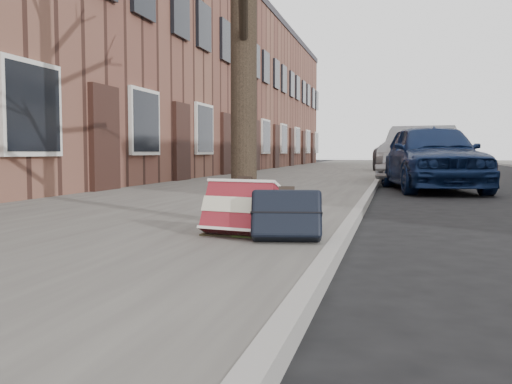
% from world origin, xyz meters
% --- Properties ---
extents(near_sidewalk, '(5.00, 70.00, 0.12)m').
position_xyz_m(near_sidewalk, '(-3.70, 15.00, 0.06)').
color(near_sidewalk, '#66635D').
rests_on(near_sidewalk, ground).
extents(house_near, '(6.80, 40.00, 7.00)m').
position_xyz_m(house_near, '(-9.60, 16.00, 3.50)').
color(house_near, brown).
rests_on(house_near, ground).
extents(dirt_patch, '(0.85, 0.85, 0.02)m').
position_xyz_m(dirt_patch, '(-2.00, 1.20, 0.13)').
color(dirt_patch, black).
rests_on(dirt_patch, near_sidewalk).
extents(suitcase_red, '(0.69, 0.47, 0.48)m').
position_xyz_m(suitcase_red, '(-2.07, 0.81, 0.36)').
color(suitcase_red, maroon).
rests_on(suitcase_red, near_sidewalk).
extents(suitcase_navy, '(0.61, 0.42, 0.44)m').
position_xyz_m(suitcase_navy, '(-1.64, 0.64, 0.34)').
color(suitcase_navy, black).
rests_on(suitcase_navy, near_sidewalk).
extents(car_near_front, '(2.49, 4.63, 1.50)m').
position_xyz_m(car_near_front, '(-0.04, 9.19, 0.75)').
color(car_near_front, '#0F1F47').
rests_on(car_near_front, ground).
extents(car_near_mid, '(2.31, 4.91, 1.56)m').
position_xyz_m(car_near_mid, '(-0.10, 12.14, 0.78)').
color(car_near_mid, '#999B9F').
rests_on(car_near_mid, ground).
extents(car_near_back, '(3.49, 6.04, 1.58)m').
position_xyz_m(car_near_back, '(-0.04, 20.45, 0.79)').
color(car_near_back, '#39393E').
rests_on(car_near_back, ground).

